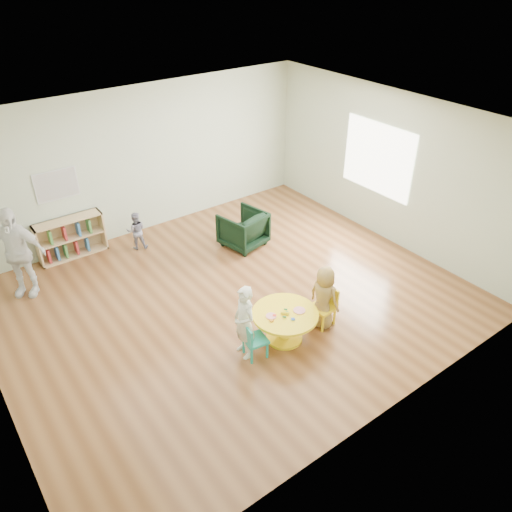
{
  "coord_description": "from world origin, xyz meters",
  "views": [
    {
      "loc": [
        -3.52,
        -5.41,
        4.9
      ],
      "look_at": [
        0.24,
        -0.3,
        0.88
      ],
      "focal_mm": 35.0,
      "sensor_mm": 36.0,
      "label": 1
    }
  ],
  "objects_px": {
    "child_right": "(324,297)",
    "adult_caretaker": "(16,252)",
    "kid_chair_left": "(253,340)",
    "child_left": "(244,323)",
    "bookshelf": "(70,238)",
    "toddler": "(136,231)",
    "kid_chair_right": "(325,305)",
    "activity_table": "(285,321)",
    "armchair": "(243,229)"
  },
  "relations": [
    {
      "from": "child_right",
      "to": "toddler",
      "type": "xyz_separation_m",
      "value": [
        -1.26,
        3.69,
        -0.14
      ]
    },
    {
      "from": "kid_chair_left",
      "to": "bookshelf",
      "type": "xyz_separation_m",
      "value": [
        -1.1,
        4.11,
        0.06
      ]
    },
    {
      "from": "child_right",
      "to": "adult_caretaker",
      "type": "distance_m",
      "value": 4.82
    },
    {
      "from": "armchair",
      "to": "child_left",
      "type": "distance_m",
      "value": 2.97
    },
    {
      "from": "activity_table",
      "to": "kid_chair_right",
      "type": "bearing_deg",
      "value": -5.5
    },
    {
      "from": "kid_chair_left",
      "to": "child_left",
      "type": "distance_m",
      "value": 0.28
    },
    {
      "from": "child_right",
      "to": "adult_caretaker",
      "type": "relative_size",
      "value": 0.65
    },
    {
      "from": "kid_chair_left",
      "to": "activity_table",
      "type": "bearing_deg",
      "value": 100.38
    },
    {
      "from": "child_right",
      "to": "toddler",
      "type": "bearing_deg",
      "value": 8.3
    },
    {
      "from": "kid_chair_left",
      "to": "kid_chair_right",
      "type": "bearing_deg",
      "value": 96.21
    },
    {
      "from": "kid_chair_left",
      "to": "bookshelf",
      "type": "distance_m",
      "value": 4.25
    },
    {
      "from": "kid_chair_left",
      "to": "child_left",
      "type": "height_order",
      "value": "child_left"
    },
    {
      "from": "kid_chair_left",
      "to": "kid_chair_right",
      "type": "relative_size",
      "value": 0.92
    },
    {
      "from": "armchair",
      "to": "child_left",
      "type": "xyz_separation_m",
      "value": [
        -1.69,
        -2.43,
        0.22
      ]
    },
    {
      "from": "child_right",
      "to": "armchair",
      "type": "bearing_deg",
      "value": -19.17
    },
    {
      "from": "child_left",
      "to": "toddler",
      "type": "height_order",
      "value": "child_left"
    },
    {
      "from": "armchair",
      "to": "child_left",
      "type": "height_order",
      "value": "child_left"
    },
    {
      "from": "kid_chair_right",
      "to": "kid_chair_left",
      "type": "bearing_deg",
      "value": 82.64
    },
    {
      "from": "activity_table",
      "to": "armchair",
      "type": "bearing_deg",
      "value": 67.41
    },
    {
      "from": "child_left",
      "to": "kid_chair_right",
      "type": "bearing_deg",
      "value": 88.17
    },
    {
      "from": "kid_chair_left",
      "to": "child_right",
      "type": "bearing_deg",
      "value": 95.52
    },
    {
      "from": "armchair",
      "to": "adult_caretaker",
      "type": "height_order",
      "value": "adult_caretaker"
    },
    {
      "from": "child_left",
      "to": "activity_table",
      "type": "bearing_deg",
      "value": 86.98
    },
    {
      "from": "bookshelf",
      "to": "armchair",
      "type": "distance_m",
      "value": 3.15
    },
    {
      "from": "bookshelf",
      "to": "child_left",
      "type": "xyz_separation_m",
      "value": [
        1.04,
        -4.0,
        0.19
      ]
    },
    {
      "from": "activity_table",
      "to": "child_right",
      "type": "height_order",
      "value": "child_right"
    },
    {
      "from": "kid_chair_right",
      "to": "child_right",
      "type": "bearing_deg",
      "value": 98.16
    },
    {
      "from": "bookshelf",
      "to": "activity_table",
      "type": "bearing_deg",
      "value": -67.63
    },
    {
      "from": "armchair",
      "to": "child_right",
      "type": "xyz_separation_m",
      "value": [
        -0.39,
        -2.6,
        0.16
      ]
    },
    {
      "from": "bookshelf",
      "to": "toddler",
      "type": "relative_size",
      "value": 1.64
    },
    {
      "from": "child_left",
      "to": "adult_caretaker",
      "type": "xyz_separation_m",
      "value": [
        -2.04,
        3.29,
        0.22
      ]
    },
    {
      "from": "activity_table",
      "to": "adult_caretaker",
      "type": "xyz_separation_m",
      "value": [
        -2.68,
        3.38,
        0.45
      ]
    },
    {
      "from": "kid_chair_right",
      "to": "adult_caretaker",
      "type": "height_order",
      "value": "adult_caretaker"
    },
    {
      "from": "activity_table",
      "to": "toddler",
      "type": "relative_size",
      "value": 1.29
    },
    {
      "from": "kid_chair_right",
      "to": "adult_caretaker",
      "type": "xyz_separation_m",
      "value": [
        -3.4,
        3.45,
        0.45
      ]
    },
    {
      "from": "kid_chair_left",
      "to": "child_right",
      "type": "height_order",
      "value": "child_right"
    },
    {
      "from": "child_left",
      "to": "child_right",
      "type": "relative_size",
      "value": 1.11
    },
    {
      "from": "activity_table",
      "to": "kid_chair_left",
      "type": "xyz_separation_m",
      "value": [
        -0.58,
        -0.02,
        -0.03
      ]
    },
    {
      "from": "kid_chair_right",
      "to": "toddler",
      "type": "height_order",
      "value": "toddler"
    },
    {
      "from": "kid_chair_right",
      "to": "armchair",
      "type": "distance_m",
      "value": 2.61
    },
    {
      "from": "child_right",
      "to": "kid_chair_right",
      "type": "bearing_deg",
      "value": -87.2
    },
    {
      "from": "child_right",
      "to": "adult_caretaker",
      "type": "bearing_deg",
      "value": 33.36
    },
    {
      "from": "toddler",
      "to": "adult_caretaker",
      "type": "xyz_separation_m",
      "value": [
        -2.08,
        -0.22,
        0.41
      ]
    },
    {
      "from": "activity_table",
      "to": "kid_chair_left",
      "type": "relative_size",
      "value": 1.69
    },
    {
      "from": "activity_table",
      "to": "adult_caretaker",
      "type": "bearing_deg",
      "value": 128.43
    },
    {
      "from": "bookshelf",
      "to": "child_right",
      "type": "height_order",
      "value": "child_right"
    },
    {
      "from": "activity_table",
      "to": "bookshelf",
      "type": "relative_size",
      "value": 0.79
    },
    {
      "from": "child_left",
      "to": "bookshelf",
      "type": "bearing_deg",
      "value": -160.68
    },
    {
      "from": "activity_table",
      "to": "kid_chair_right",
      "type": "relative_size",
      "value": 1.55
    },
    {
      "from": "kid_chair_right",
      "to": "child_right",
      "type": "distance_m",
      "value": 0.19
    }
  ]
}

